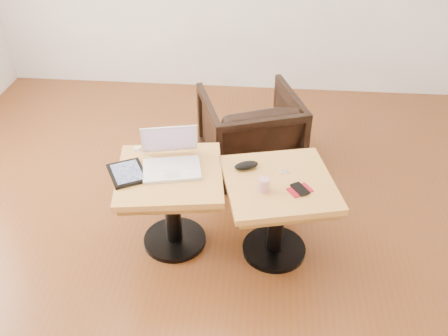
# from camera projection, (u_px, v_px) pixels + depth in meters

# --- Properties ---
(room_shell) EXTENTS (4.52, 4.52, 2.71)m
(room_shell) POSITION_uv_depth(u_px,v_px,m) (195.00, 40.00, 2.49)
(room_shell) COLOR brown
(room_shell) RESTS_ON ground
(side_table_left) EXTENTS (0.70, 0.70, 0.56)m
(side_table_left) POSITION_uv_depth(u_px,v_px,m) (171.00, 191.00, 3.01)
(side_table_left) COLOR black
(side_table_left) RESTS_ON ground
(side_table_right) EXTENTS (0.74, 0.74, 0.56)m
(side_table_right) POSITION_uv_depth(u_px,v_px,m) (278.00, 200.00, 2.94)
(side_table_right) COLOR black
(side_table_right) RESTS_ON ground
(laptop) EXTENTS (0.39, 0.38, 0.23)m
(laptop) POSITION_uv_depth(u_px,v_px,m) (171.00, 159.00, 2.95)
(laptop) COLOR white
(laptop) RESTS_ON side_table_left
(tablet) EXTENTS (0.29, 0.31, 0.02)m
(tablet) POSITION_uv_depth(u_px,v_px,m) (127.00, 173.00, 2.90)
(tablet) COLOR black
(tablet) RESTS_ON side_table_left
(charging_adapter) EXTENTS (0.04, 0.04, 0.02)m
(charging_adapter) POSITION_uv_depth(u_px,v_px,m) (137.00, 149.00, 3.11)
(charging_adapter) COLOR white
(charging_adapter) RESTS_ON side_table_left
(glasses_case) EXTENTS (0.16, 0.12, 0.05)m
(glasses_case) POSITION_uv_depth(u_px,v_px,m) (246.00, 165.00, 2.94)
(glasses_case) COLOR black
(glasses_case) RESTS_ON side_table_right
(striped_cup) EXTENTS (0.09, 0.09, 0.08)m
(striped_cup) POSITION_uv_depth(u_px,v_px,m) (264.00, 185.00, 2.76)
(striped_cup) COLOR #C43D63
(striped_cup) RESTS_ON side_table_right
(earbuds_tangle) EXTENTS (0.07, 0.05, 0.01)m
(earbuds_tangle) POSITION_uv_depth(u_px,v_px,m) (284.00, 171.00, 2.92)
(earbuds_tangle) COLOR white
(earbuds_tangle) RESTS_ON side_table_right
(phone_on_sleeve) EXTENTS (0.16, 0.14, 0.02)m
(phone_on_sleeve) POSITION_uv_depth(u_px,v_px,m) (300.00, 189.00, 2.78)
(phone_on_sleeve) COLOR #A40F24
(phone_on_sleeve) RESTS_ON side_table_right
(armchair) EXTENTS (0.87, 0.88, 0.63)m
(armchair) POSITION_uv_depth(u_px,v_px,m) (250.00, 132.00, 3.75)
(armchair) COLOR black
(armchair) RESTS_ON ground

